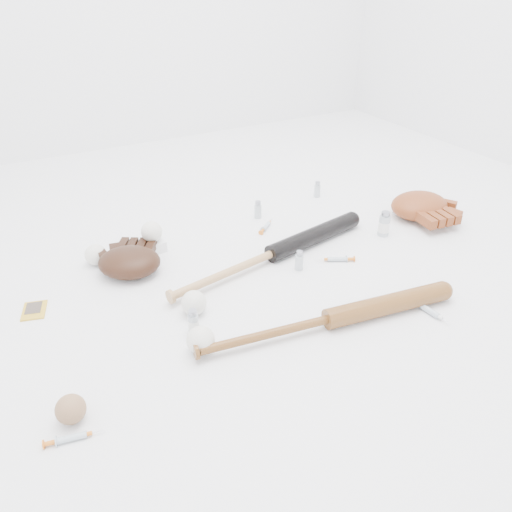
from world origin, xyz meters
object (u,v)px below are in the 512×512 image
bat_wood (329,319)px  glove_dark (129,262)px  bat_dark (272,253)px  pedestal (153,246)px

bat_wood → glove_dark: size_ratio=3.39×
bat_wood → glove_dark: bearing=134.7°
bat_wood → glove_dark: (-0.39, 0.53, 0.01)m
bat_dark → bat_wood: size_ratio=1.04×
bat_wood → bat_dark: bearing=91.9°
bat_dark → glove_dark: size_ratio=3.54×
bat_wood → pedestal: (-0.28, 0.63, -0.01)m
glove_dark → pedestal: glove_dark is taller
bat_wood → pedestal: size_ratio=11.48×
pedestal → bat_dark: bearing=-38.6°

